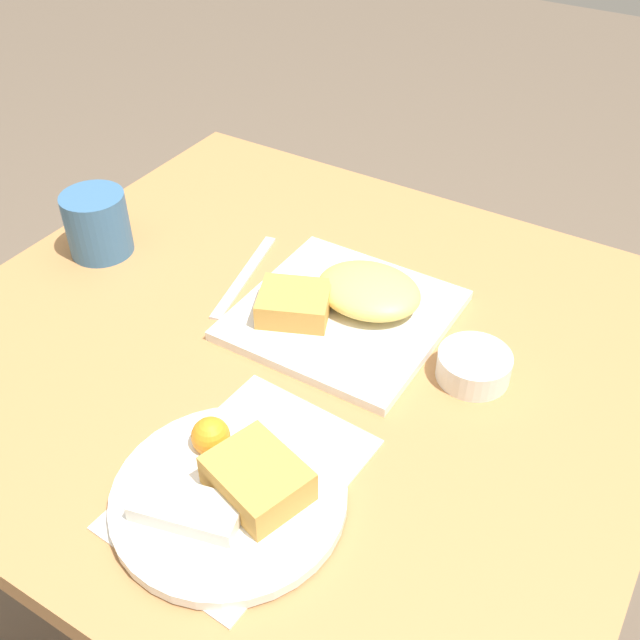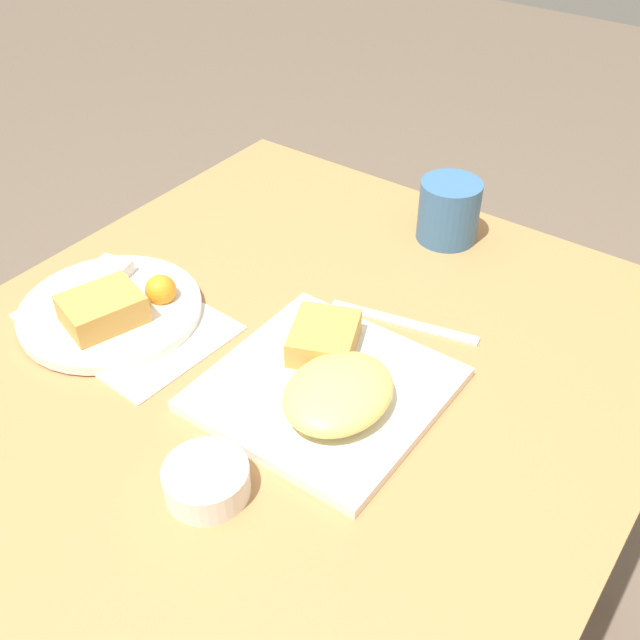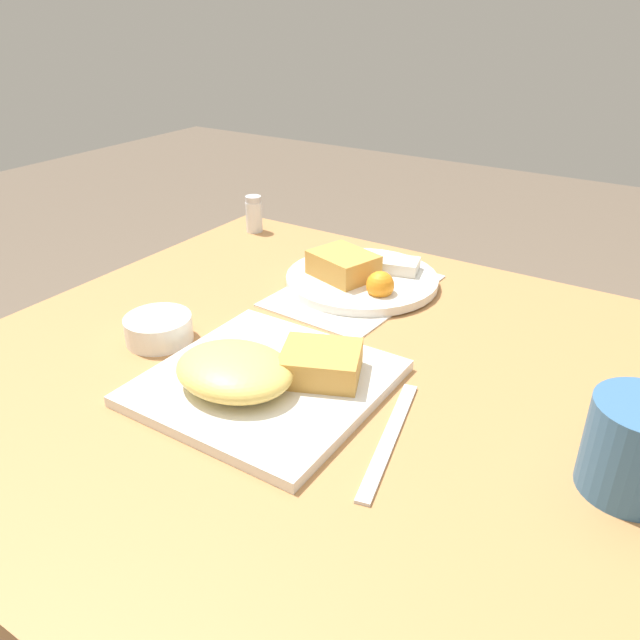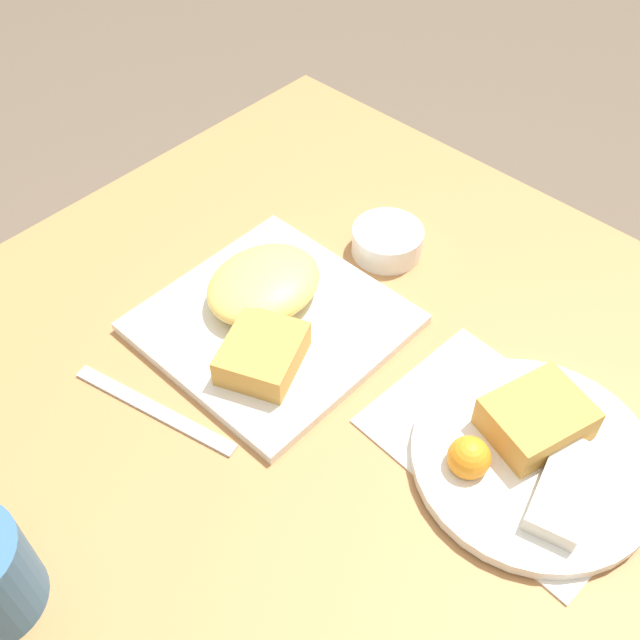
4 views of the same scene
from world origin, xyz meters
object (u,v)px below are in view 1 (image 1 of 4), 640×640
object	(u,v)px
coffee_mug	(97,224)
sauce_ramekin	(474,365)
plate_square_near	(347,304)
plate_oval_far	(231,490)
butter_knife	(245,276)

from	to	relation	value
coffee_mug	sauce_ramekin	bearing A→B (deg)	-176.50
coffee_mug	plate_square_near	bearing A→B (deg)	-171.80
plate_oval_far	butter_knife	size ratio (longest dim) A/B	1.20
plate_square_near	butter_knife	bearing A→B (deg)	-0.17
plate_oval_far	plate_square_near	bearing A→B (deg)	-81.30
sauce_ramekin	coffee_mug	xyz separation A→B (m)	(0.60, 0.04, 0.03)
plate_oval_far	sauce_ramekin	bearing A→B (deg)	-114.90
plate_square_near	coffee_mug	xyz separation A→B (m)	(0.40, 0.06, 0.03)
butter_knife	coffee_mug	distance (m)	0.24
sauce_ramekin	butter_knife	bearing A→B (deg)	-3.39
sauce_ramekin	coffee_mug	distance (m)	0.60
plate_oval_far	butter_knife	bearing A→B (deg)	-56.00
plate_oval_far	coffee_mug	size ratio (longest dim) A/B	2.56
plate_square_near	butter_knife	world-z (taller)	plate_square_near
plate_square_near	butter_knife	size ratio (longest dim) A/B	1.29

